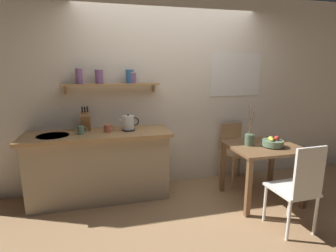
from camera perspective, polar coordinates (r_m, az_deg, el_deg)
name	(u,v)px	position (r m, az deg, el deg)	size (l,w,h in m)	color
ground_plane	(180,200)	(3.63, 2.59, -15.58)	(14.00, 14.00, 0.00)	#A87F56
back_wall	(182,92)	(3.90, 2.93, 7.25)	(6.80, 0.11, 2.70)	silver
kitchen_counter	(100,165)	(3.61, -14.44, -8.20)	(1.83, 0.63, 0.90)	tan
wall_shelf	(112,80)	(3.56, -12.05, 9.68)	(1.26, 0.20, 0.33)	tan
dining_table	(263,155)	(3.62, 19.75, -5.84)	(0.87, 0.77, 0.74)	brown
dining_chair_near	(298,186)	(3.07, 26.26, -11.46)	(0.41, 0.45, 0.97)	white
dining_chair_far	(234,149)	(4.15, 14.13, -4.77)	(0.43, 0.44, 0.88)	tan
fruit_bowl	(273,142)	(3.55, 21.64, -3.30)	(0.26, 0.26, 0.14)	slate
twig_vase	(249,139)	(3.52, 17.13, -2.73)	(0.12, 0.12, 0.51)	#567056
electric_kettle	(129,123)	(3.47, -8.49, 0.59)	(0.25, 0.17, 0.22)	black
knife_block	(86,121)	(3.59, -17.30, 1.06)	(0.11, 0.21, 0.32)	#9E6B3D
coffee_mug_by_sink	(81,130)	(3.43, -18.24, -0.83)	(0.12, 0.08, 0.10)	slate
coffee_mug_spare	(108,128)	(3.45, -12.83, -0.47)	(0.13, 0.09, 0.10)	#C6664C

